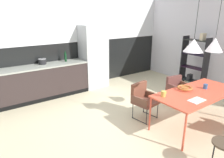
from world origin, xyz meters
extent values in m
plane|color=beige|center=(0.00, 0.00, 0.00)|extent=(8.54, 8.54, 0.00)
cube|color=black|center=(0.00, 2.88, 0.71)|extent=(6.57, 0.12, 1.41)
cube|color=silver|center=(0.00, 2.88, 2.12)|extent=(6.57, 0.12, 1.41)
cube|color=#2D2423|center=(-1.62, 2.52, 0.44)|extent=(3.03, 0.60, 0.88)
cube|color=#95998D|center=(-1.62, 2.52, 0.90)|extent=(3.06, 0.63, 0.04)
cube|color=black|center=(-1.62, 2.22, 0.05)|extent=(3.03, 0.01, 0.10)
cube|color=#ADAFB2|center=(0.29, 2.52, 0.96)|extent=(0.76, 0.60, 1.92)
cube|color=#DD5036|center=(0.79, -0.76, 0.73)|extent=(1.90, 0.87, 0.03)
cylinder|color=#D64D3A|center=(-0.12, -0.37, 0.36)|extent=(0.04, 0.04, 0.71)
cylinder|color=#E54B32|center=(1.70, -0.37, 0.36)|extent=(0.04, 0.04, 0.71)
cylinder|color=#DB513A|center=(-0.12, -1.15, 0.36)|extent=(0.04, 0.04, 0.71)
cube|color=brown|center=(1.33, 0.07, 0.39)|extent=(0.54, 0.53, 0.06)
cube|color=brown|center=(1.36, 0.26, 0.57)|extent=(0.46, 0.15, 0.29)
cube|color=brown|center=(1.55, 0.03, 0.49)|extent=(0.11, 0.42, 0.14)
cube|color=brown|center=(1.12, 0.10, 0.49)|extent=(0.11, 0.42, 0.14)
cylinder|color=black|center=(1.50, -0.15, 0.18)|extent=(0.02, 0.02, 0.36)
cylinder|color=black|center=(1.11, -0.09, 0.18)|extent=(0.02, 0.02, 0.36)
cylinder|color=black|center=(1.56, 0.22, 0.18)|extent=(0.02, 0.02, 0.36)
cylinder|color=black|center=(1.17, 0.28, 0.18)|extent=(0.02, 0.02, 0.36)
cylinder|color=black|center=(1.53, 0.04, 0.01)|extent=(0.08, 0.41, 0.02)
cylinder|color=black|center=(1.14, 0.10, 0.01)|extent=(0.08, 0.41, 0.02)
cube|color=brown|center=(0.15, 0.03, 0.39)|extent=(0.54, 0.53, 0.06)
cube|color=brown|center=(0.12, 0.23, 0.61)|extent=(0.46, 0.15, 0.37)
cube|color=brown|center=(0.36, 0.07, 0.49)|extent=(0.11, 0.42, 0.14)
cube|color=brown|center=(-0.07, 0.00, 0.49)|extent=(0.11, 0.42, 0.14)
cylinder|color=black|center=(0.37, -0.12, 0.18)|extent=(0.02, 0.02, 0.36)
cylinder|color=black|center=(-0.02, -0.18, 0.18)|extent=(0.02, 0.02, 0.36)
cylinder|color=black|center=(0.32, 0.25, 0.18)|extent=(0.02, 0.02, 0.36)
cylinder|color=black|center=(-0.08, 0.19, 0.18)|extent=(0.02, 0.02, 0.36)
cylinder|color=black|center=(0.34, 0.06, 0.01)|extent=(0.08, 0.41, 0.02)
cylinder|color=black|center=(-0.05, 0.00, 0.01)|extent=(0.08, 0.41, 0.02)
cylinder|color=#B2662D|center=(0.67, -0.53, 0.77)|extent=(0.15, 0.15, 0.05)
torus|color=#B0642D|center=(0.67, -0.53, 0.79)|extent=(0.31, 0.31, 0.04)
cube|color=white|center=(0.31, -0.99, 0.75)|extent=(0.16, 0.19, 0.01)
cube|color=white|center=(0.46, -0.99, 0.75)|extent=(0.16, 0.19, 0.01)
cube|color=beige|center=(0.39, -0.99, 0.76)|extent=(0.01, 0.19, 0.00)
cylinder|color=gold|center=(0.04, -0.51, 0.80)|extent=(0.09, 0.09, 0.11)
torus|color=gold|center=(0.10, -0.51, 0.80)|extent=(0.07, 0.01, 0.07)
cylinder|color=#335B93|center=(1.08, -0.74, 0.79)|extent=(0.08, 0.08, 0.10)
torus|color=#335B93|center=(1.13, -0.74, 0.80)|extent=(0.07, 0.01, 0.07)
cylinder|color=black|center=(-1.25, 2.64, 0.99)|extent=(0.20, 0.20, 0.14)
cylinder|color=gray|center=(-1.25, 2.64, 1.06)|extent=(0.21, 0.21, 0.01)
sphere|color=black|center=(-1.25, 2.64, 1.08)|extent=(0.02, 0.02, 0.02)
cylinder|color=#0F3319|center=(-0.60, 2.58, 1.04)|extent=(0.07, 0.07, 0.24)
cylinder|color=#0F3319|center=(-0.60, 2.58, 1.19)|extent=(0.03, 0.03, 0.06)
cylinder|color=black|center=(-0.11, -1.65, 0.23)|extent=(0.02, 0.02, 0.46)
cube|color=black|center=(2.68, 0.95, 0.80)|extent=(0.30, 0.03, 1.59)
cube|color=black|center=(2.68, 0.21, 0.80)|extent=(0.30, 0.03, 1.59)
cube|color=black|center=(2.68, 0.58, 0.25)|extent=(0.30, 0.72, 0.02)
cube|color=#262628|center=(2.68, 0.67, 0.35)|extent=(0.18, 0.10, 0.17)
cube|color=black|center=(2.68, 0.58, 0.66)|extent=(0.30, 0.72, 0.02)
cube|color=black|center=(2.68, 0.58, 1.08)|extent=(0.30, 0.72, 0.02)
cube|color=beige|center=(2.68, 0.80, 1.20)|extent=(0.18, 0.10, 0.21)
cube|color=black|center=(2.68, 0.58, 1.49)|extent=(0.30, 0.72, 0.02)
cube|color=beige|center=(2.68, 0.41, 1.61)|extent=(0.18, 0.10, 0.20)
cylinder|color=black|center=(0.41, -0.78, 2.30)|extent=(0.01, 0.01, 0.96)
cone|color=silver|center=(0.41, -0.78, 1.71)|extent=(0.33, 0.33, 0.22)
cylinder|color=black|center=(1.17, -0.75, 2.28)|extent=(0.01, 0.01, 0.99)
cone|color=silver|center=(1.17, -0.75, 1.65)|extent=(0.33, 0.33, 0.27)
camera|label=1|loc=(-2.75, -2.79, 2.23)|focal=31.87mm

